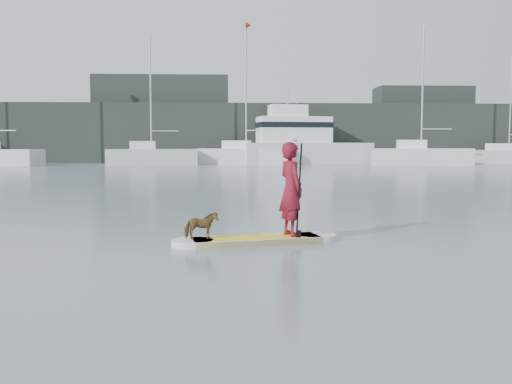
{
  "coord_description": "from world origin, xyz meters",
  "views": [
    {
      "loc": [
        -3.19,
        -7.19,
        1.93
      ],
      "look_at": [
        -2.62,
        3.78,
        1.0
      ],
      "focal_mm": 40.0,
      "sensor_mm": 36.0,
      "label": 1
    }
  ],
  "objects_px": {
    "sailboat_f": "(508,155)",
    "motor_yacht_a": "(301,142)",
    "paddleboard": "(256,240)",
    "sailboat_c": "(151,156)",
    "dog": "(201,226)",
    "sailboat_d": "(245,154)",
    "sailboat_e": "(420,155)",
    "paddler": "(291,189)"
  },
  "relations": [
    {
      "from": "sailboat_c",
      "to": "sailboat_f",
      "type": "xyz_separation_m",
      "value": [
        34.08,
        2.1,
        -0.02
      ]
    },
    {
      "from": "dog",
      "to": "sailboat_f",
      "type": "relative_size",
      "value": 0.05
    },
    {
      "from": "sailboat_c",
      "to": "motor_yacht_a",
      "type": "bearing_deg",
      "value": 0.27
    },
    {
      "from": "sailboat_c",
      "to": "sailboat_d",
      "type": "bearing_deg",
      "value": 0.24
    },
    {
      "from": "paddler",
      "to": "sailboat_d",
      "type": "xyz_separation_m",
      "value": [
        0.48,
        42.2,
        -0.11
      ]
    },
    {
      "from": "paddler",
      "to": "sailboat_c",
      "type": "xyz_separation_m",
      "value": [
        -8.1,
        40.72,
        -0.19
      ]
    },
    {
      "from": "sailboat_e",
      "to": "sailboat_d",
      "type": "bearing_deg",
      "value": 178.56
    },
    {
      "from": "sailboat_c",
      "to": "sailboat_e",
      "type": "bearing_deg",
      "value": -13.16
    },
    {
      "from": "paddleboard",
      "to": "sailboat_e",
      "type": "xyz_separation_m",
      "value": [
        16.78,
        39.35,
        0.84
      ]
    },
    {
      "from": "sailboat_f",
      "to": "motor_yacht_a",
      "type": "xyz_separation_m",
      "value": [
        -20.18,
        0.31,
        1.24
      ]
    },
    {
      "from": "sailboat_f",
      "to": "motor_yacht_a",
      "type": "distance_m",
      "value": 20.22
    },
    {
      "from": "paddler",
      "to": "sailboat_d",
      "type": "bearing_deg",
      "value": -21.74
    },
    {
      "from": "sailboat_c",
      "to": "sailboat_d",
      "type": "distance_m",
      "value": 8.71
    },
    {
      "from": "dog",
      "to": "sailboat_e",
      "type": "height_order",
      "value": "sailboat_e"
    },
    {
      "from": "sailboat_e",
      "to": "motor_yacht_a",
      "type": "distance_m",
      "value": 11.07
    },
    {
      "from": "sailboat_e",
      "to": "sailboat_f",
      "type": "height_order",
      "value": "sailboat_e"
    },
    {
      "from": "sailboat_f",
      "to": "motor_yacht_a",
      "type": "relative_size",
      "value": 0.97
    },
    {
      "from": "sailboat_c",
      "to": "sailboat_e",
      "type": "relative_size",
      "value": 0.92
    },
    {
      "from": "paddler",
      "to": "dog",
      "type": "relative_size",
      "value": 2.97
    },
    {
      "from": "sailboat_c",
      "to": "sailboat_e",
      "type": "xyz_separation_m",
      "value": [
        24.17,
        -1.52,
        0.04
      ]
    },
    {
      "from": "sailboat_e",
      "to": "sailboat_f",
      "type": "relative_size",
      "value": 1.02
    },
    {
      "from": "sailboat_f",
      "to": "motor_yacht_a",
      "type": "height_order",
      "value": "sailboat_f"
    },
    {
      "from": "paddleboard",
      "to": "sailboat_f",
      "type": "height_order",
      "value": "sailboat_f"
    },
    {
      "from": "paddler",
      "to": "sailboat_f",
      "type": "xyz_separation_m",
      "value": [
        25.98,
        42.82,
        -0.21
      ]
    },
    {
      "from": "sailboat_e",
      "to": "dog",
      "type": "bearing_deg",
      "value": -104.78
    },
    {
      "from": "dog",
      "to": "sailboat_d",
      "type": "relative_size",
      "value": 0.05
    },
    {
      "from": "sailboat_d",
      "to": "sailboat_f",
      "type": "distance_m",
      "value": 25.5
    },
    {
      "from": "sailboat_d",
      "to": "sailboat_f",
      "type": "height_order",
      "value": "sailboat_d"
    },
    {
      "from": "paddleboard",
      "to": "motor_yacht_a",
      "type": "distance_m",
      "value": 43.81
    },
    {
      "from": "motor_yacht_a",
      "to": "dog",
      "type": "bearing_deg",
      "value": -108.38
    },
    {
      "from": "dog",
      "to": "sailboat_d",
      "type": "bearing_deg",
      "value": -20.63
    },
    {
      "from": "motor_yacht_a",
      "to": "sailboat_d",
      "type": "bearing_deg",
      "value": -178.66
    },
    {
      "from": "dog",
      "to": "sailboat_f",
      "type": "height_order",
      "value": "sailboat_f"
    },
    {
      "from": "dog",
      "to": "paddleboard",
      "type": "bearing_deg",
      "value": -95.32
    },
    {
      "from": "paddleboard",
      "to": "sailboat_d",
      "type": "distance_m",
      "value": 42.38
    },
    {
      "from": "sailboat_d",
      "to": "sailboat_f",
      "type": "relative_size",
      "value": 1.06
    },
    {
      "from": "paddleboard",
      "to": "sailboat_c",
      "type": "relative_size",
      "value": 0.28
    },
    {
      "from": "paddler",
      "to": "sailboat_e",
      "type": "xyz_separation_m",
      "value": [
        16.08,
        39.2,
        -0.15
      ]
    },
    {
      "from": "paddler",
      "to": "motor_yacht_a",
      "type": "bearing_deg",
      "value": -28.74
    },
    {
      "from": "motor_yacht_a",
      "to": "paddler",
      "type": "bearing_deg",
      "value": -106.19
    },
    {
      "from": "motor_yacht_a",
      "to": "sailboat_e",
      "type": "bearing_deg",
      "value": -29.45
    },
    {
      "from": "motor_yacht_a",
      "to": "sailboat_c",
      "type": "bearing_deg",
      "value": -178.71
    }
  ]
}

